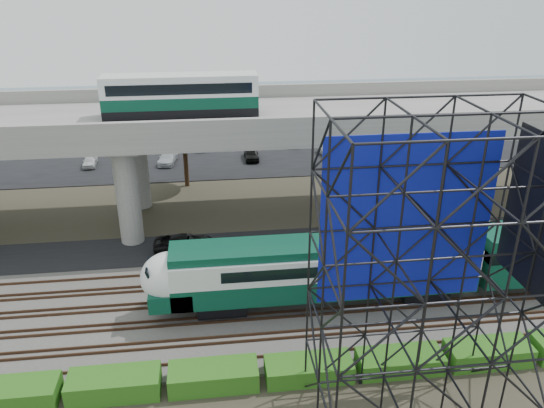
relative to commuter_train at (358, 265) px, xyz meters
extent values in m
plane|color=#474233|center=(-5.28, -2.00, -2.88)|extent=(140.00, 140.00, 0.00)
cube|color=slate|center=(-5.28, 0.00, -2.78)|extent=(90.00, 12.00, 0.20)
cube|color=black|center=(-5.28, 8.50, -2.84)|extent=(90.00, 5.00, 0.08)
cube|color=black|center=(-5.28, 32.00, -2.84)|extent=(90.00, 18.00, 0.08)
cube|color=slate|center=(-5.28, 54.00, -2.87)|extent=(140.00, 40.00, 0.03)
cube|color=#472D1E|center=(-5.28, -4.72, -2.60)|extent=(90.00, 0.08, 0.16)
cube|color=#472D1E|center=(-5.28, -3.28, -2.60)|extent=(90.00, 0.08, 0.16)
cube|color=#472D1E|center=(-5.28, -2.72, -2.60)|extent=(90.00, 0.08, 0.16)
cube|color=#472D1E|center=(-5.28, -1.28, -2.60)|extent=(90.00, 0.08, 0.16)
cube|color=#472D1E|center=(-5.28, -0.72, -2.60)|extent=(90.00, 0.08, 0.16)
cube|color=#472D1E|center=(-5.28, 0.72, -2.60)|extent=(90.00, 0.08, 0.16)
cube|color=#472D1E|center=(-5.28, 1.28, -2.60)|extent=(90.00, 0.08, 0.16)
cube|color=#472D1E|center=(-5.28, 2.72, -2.60)|extent=(90.00, 0.08, 0.16)
cube|color=#472D1E|center=(-5.28, 3.28, -2.60)|extent=(90.00, 0.08, 0.16)
cube|color=#472D1E|center=(-5.28, 4.72, -2.60)|extent=(90.00, 0.08, 0.16)
cube|color=black|center=(-8.62, 0.00, -2.07)|extent=(3.00, 2.20, 0.90)
cube|color=black|center=(4.38, 0.00, -2.07)|extent=(3.00, 2.20, 0.90)
cube|color=#083E2B|center=(-2.12, 0.00, -0.92)|extent=(19.00, 3.00, 1.40)
cube|color=silver|center=(-2.12, 0.00, 0.53)|extent=(19.00, 3.00, 1.50)
cube|color=#083E2B|center=(-2.12, 0.00, 1.53)|extent=(19.00, 2.60, 0.50)
cube|color=black|center=(-1.12, 0.00, 0.58)|extent=(15.00, 3.06, 0.70)
ellipsoid|color=silver|center=(-11.62, 0.00, -0.02)|extent=(3.60, 3.00, 3.20)
cube|color=#083E2B|center=(-11.62, 0.00, -1.07)|extent=(2.60, 3.00, 1.10)
cube|color=black|center=(-12.72, 0.00, 0.48)|extent=(0.48, 2.00, 1.09)
cube|color=#083E2B|center=(11.88, 0.00, 0.08)|extent=(8.00, 3.00, 3.40)
cube|color=#9E9B93|center=(-5.28, 14.00, 5.72)|extent=(80.00, 12.00, 1.20)
cube|color=#9E9B93|center=(-5.28, 8.25, 6.87)|extent=(80.00, 0.50, 1.10)
cube|color=#9E9B93|center=(-5.28, 19.75, 6.87)|extent=(80.00, 0.50, 1.10)
cylinder|color=#9E9B93|center=(-15.28, 10.50, 1.12)|extent=(1.80, 1.80, 8.00)
cylinder|color=#9E9B93|center=(-15.28, 17.50, 1.12)|extent=(1.80, 1.80, 8.00)
cube|color=#9E9B93|center=(-15.28, 14.00, 4.82)|extent=(2.40, 9.00, 0.60)
cylinder|color=#9E9B93|center=(4.72, 10.50, 1.12)|extent=(1.80, 1.80, 8.00)
cylinder|color=#9E9B93|center=(4.72, 17.50, 1.12)|extent=(1.80, 1.80, 8.00)
cube|color=#9E9B93|center=(4.72, 14.00, 4.82)|extent=(2.40, 9.00, 0.60)
cylinder|color=#9E9B93|center=(22.72, 17.50, 1.12)|extent=(1.80, 1.80, 8.00)
cube|color=black|center=(-10.91, 14.00, 6.67)|extent=(12.00, 2.50, 0.70)
cube|color=#083E2B|center=(-10.91, 14.00, 7.47)|extent=(12.00, 2.50, 0.90)
cube|color=silver|center=(-10.91, 14.00, 8.57)|extent=(12.00, 2.50, 1.30)
cube|color=black|center=(-10.91, 14.00, 8.62)|extent=(11.00, 2.56, 0.80)
cube|color=silver|center=(-10.91, 14.00, 9.37)|extent=(12.00, 2.40, 0.30)
cube|color=#0D1799|center=(-0.09, -6.95, 6.42)|extent=(8.10, 0.08, 8.25)
cube|color=black|center=(4.46, -10.00, 7.62)|extent=(0.06, 5.40, 6.75)
cube|color=#285D15|center=(-19.28, -6.30, -2.33)|extent=(4.60, 1.80, 1.10)
cube|color=#285D15|center=(-14.28, -6.30, -2.28)|extent=(4.60, 1.80, 1.20)
cube|color=#285D15|center=(-9.28, -6.30, -2.31)|extent=(4.60, 1.80, 1.15)
cube|color=#285D15|center=(-4.28, -6.30, -2.37)|extent=(4.60, 1.80, 1.03)
cube|color=#285D15|center=(0.72, -6.30, -2.38)|extent=(4.60, 1.80, 1.01)
cube|color=#285D15|center=(5.72, -6.30, -2.32)|extent=(4.60, 1.80, 1.12)
cylinder|color=#382314|center=(8.72, 10.50, -0.48)|extent=(0.44, 0.44, 4.80)
ellipsoid|color=#285D15|center=(8.72, 10.50, 2.72)|extent=(4.94, 4.94, 4.18)
cylinder|color=#382314|center=(-11.28, 22.00, -0.48)|extent=(0.44, 0.44, 4.80)
ellipsoid|color=#285D15|center=(-11.28, 22.00, 2.72)|extent=(4.94, 4.94, 4.18)
imported|color=black|center=(-11.10, 8.22, -2.15)|extent=(4.78, 2.34, 1.31)
imported|color=silver|center=(-21.94, 29.00, -2.23)|extent=(1.49, 3.39, 1.14)
imported|color=silver|center=(-20.23, 34.00, -2.24)|extent=(1.59, 3.50, 1.11)
imported|color=#B9BEC2|center=(-13.52, 29.00, -2.18)|extent=(2.34, 4.50, 1.25)
imported|color=white|center=(-9.98, 34.00, -2.20)|extent=(2.66, 4.61, 1.21)
imported|color=black|center=(-4.21, 29.00, -2.15)|extent=(1.55, 3.84, 1.31)
imported|color=silver|center=(1.32, 34.00, -2.14)|extent=(1.70, 4.09, 1.32)
imported|color=silver|center=(4.82, 29.00, -2.19)|extent=(2.66, 4.47, 1.22)
imported|color=#9EA0A5|center=(11.89, 34.00, -2.23)|extent=(2.74, 4.42, 1.14)
camera|label=1|loc=(-8.91, -27.89, 16.95)|focal=35.00mm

